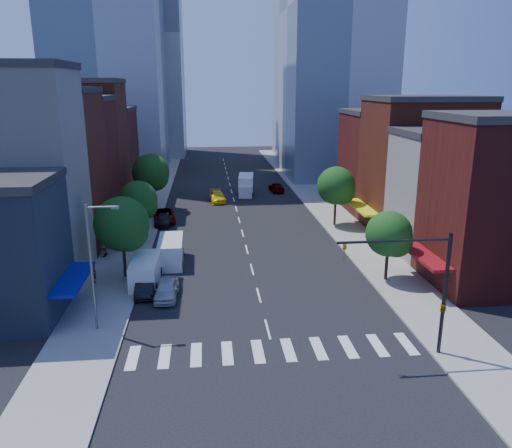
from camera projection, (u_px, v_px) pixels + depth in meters
The scene contains 34 objects.
ground at pixel (268, 329), 35.37m from camera, with size 220.00×220.00×0.00m, color black.
sidewalk_left at pixel (149, 204), 72.49m from camera, with size 5.00×120.00×0.15m, color gray.
sidewalk_right at pixel (318, 200), 74.90m from camera, with size 5.00×120.00×0.15m, color gray.
crosswalk at pixel (273, 351), 32.50m from camera, with size 19.00×3.00×0.01m, color silver.
bldg_left_1 at pixel (7, 179), 42.44m from camera, with size 12.00×8.00×18.00m, color #BCB8AE.
bldg_left_2 at pixel (39, 174), 50.85m from camera, with size 12.00×9.00×16.00m, color #582014.
bldg_left_3 at pixel (63, 166), 59.14m from camera, with size 12.00×8.00×15.00m, color #4D1413.
bldg_left_4 at pixel (79, 149), 67.02m from camera, with size 12.00×9.00×17.00m, color #582014.
bldg_left_5 at pixel (95, 154), 76.66m from camera, with size 12.00×10.00×13.00m, color #4D1413.
bldg_right_0 at pixel (507, 205), 41.76m from camera, with size 12.00×9.00×14.00m, color #4D1413.
bldg_right_1 at pixel (457, 196), 50.17m from camera, with size 12.00×8.00×12.00m, color #BCB8AE.
bldg_right_2 at pixel (421, 167), 58.40m from camera, with size 12.00×10.00×15.00m, color #582014.
bldg_right_3 at pixel (390, 163), 68.25m from camera, with size 12.00×10.00×13.00m, color #4D1413.
tower_ne at pixel (337, 8), 88.70m from camera, with size 18.00×20.00×60.00m, color #9EA5AD.
tower_far_w at pixel (143, 36), 117.20m from camera, with size 18.00×18.00×56.00m, color #9EA5AD.
traffic_signal at pixel (436, 295), 30.91m from camera, with size 7.24×2.24×8.00m.
streetlight at pixel (94, 260), 33.78m from camera, with size 2.25×0.25×9.00m.
tree_left_near at pixel (124, 226), 43.45m from camera, with size 4.80×4.80×7.30m.
tree_left_mid at pixel (139, 202), 54.08m from camera, with size 4.20×4.20×6.65m.
tree_left_far at pixel (152, 174), 67.32m from camera, with size 5.00×5.00×7.75m.
tree_right_near at pixel (391, 236), 42.97m from camera, with size 4.00×4.00×6.20m.
tree_right_far at pixel (337, 187), 60.05m from camera, with size 4.60×4.60×7.20m.
parked_car_front at pixel (167, 289), 40.43m from camera, with size 1.77×4.41×1.50m, color #B3B4B9.
parked_car_second at pixel (146, 285), 41.34m from camera, with size 1.54×4.43×1.46m, color black.
parked_car_third at pixel (164, 216), 63.06m from camera, with size 2.57×5.58×1.55m, color #999999.
parked_car_rear at pixel (163, 219), 61.74m from camera, with size 1.93×4.75×1.38m, color black.
cargo_van_near at pixel (146, 272), 43.07m from camera, with size 2.37×5.54×2.33m.
cargo_van_far at pixel (171, 252), 48.12m from camera, with size 2.43×5.77×2.44m.
taxi at pixel (217, 197), 74.04m from camera, with size 2.15×5.28×1.53m, color yellow.
traffic_car_oncoming at pixel (245, 189), 79.96m from camera, with size 1.56×4.47×1.47m, color black.
traffic_car_far at pixel (276, 187), 81.01m from camera, with size 1.79×4.45×1.52m, color #999999.
box_truck at pixel (246, 186), 78.85m from camera, with size 2.95×7.60×2.98m.
pedestrian_near at pixel (94, 274), 43.11m from camera, with size 0.58×0.38×1.58m, color #999999.
pedestrian_far at pixel (103, 247), 49.71m from camera, with size 0.96×0.75×1.98m, color #999999.
Camera 1 is at (-4.04, -31.83, 16.68)m, focal length 35.00 mm.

